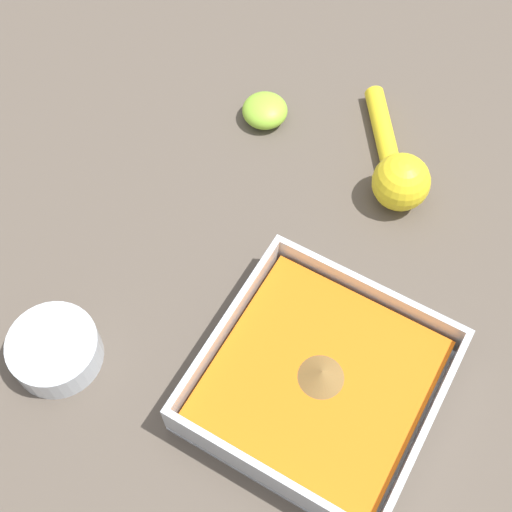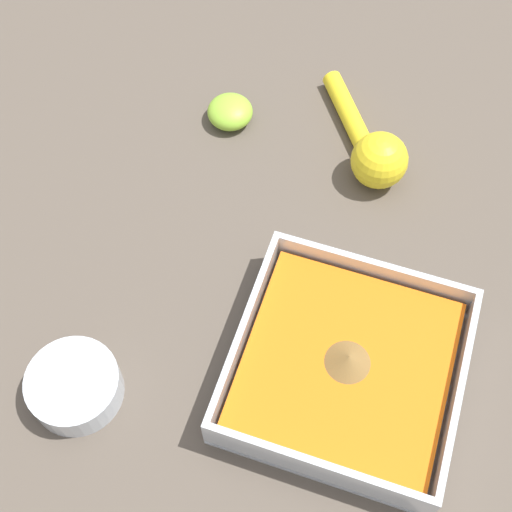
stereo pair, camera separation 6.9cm
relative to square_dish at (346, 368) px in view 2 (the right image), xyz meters
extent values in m
plane|color=brown|center=(-0.02, -0.04, -0.02)|extent=(4.00, 4.00, 0.00)
cube|color=silver|center=(0.00, 0.00, -0.01)|extent=(0.20, 0.20, 0.01)
cube|color=silver|center=(0.00, 0.10, 0.01)|extent=(0.20, 0.01, 0.04)
cube|color=silver|center=(0.00, -0.10, 0.01)|extent=(0.20, 0.01, 0.04)
cube|color=silver|center=(0.10, 0.00, 0.01)|extent=(0.01, 0.19, 0.04)
cube|color=silver|center=(-0.10, 0.00, 0.01)|extent=(0.01, 0.19, 0.04)
cube|color=orange|center=(0.00, 0.00, 0.00)|extent=(0.18, 0.18, 0.02)
cone|color=brown|center=(0.00, 0.00, 0.02)|extent=(0.04, 0.04, 0.01)
cylinder|color=silver|center=(0.09, -0.22, 0.00)|extent=(0.08, 0.08, 0.03)
cylinder|color=brown|center=(0.09, -0.22, -0.01)|extent=(0.08, 0.08, 0.02)
sphere|color=yellow|center=(-0.23, -0.03, 0.01)|extent=(0.06, 0.06, 0.06)
cylinder|color=yellow|center=(-0.30, -0.07, -0.01)|extent=(0.10, 0.08, 0.02)
ellipsoid|color=#93CC38|center=(-0.25, -0.20, 0.00)|extent=(0.05, 0.05, 0.03)
camera|label=1|loc=(0.22, 0.06, 0.60)|focal=50.00mm
camera|label=2|loc=(0.24, 0.00, 0.60)|focal=50.00mm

